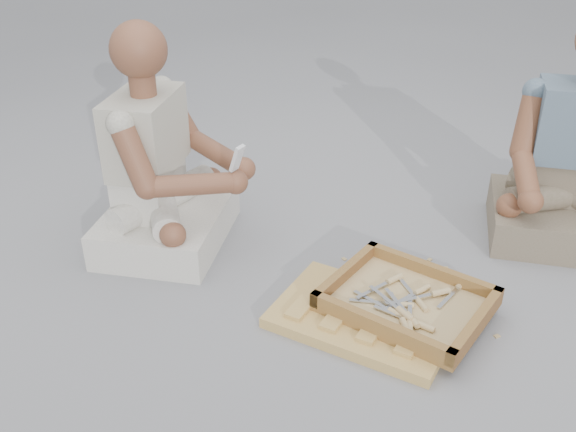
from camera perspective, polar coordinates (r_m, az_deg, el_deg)
The scene contains 34 objects.
ground at distance 2.23m, azimuth 0.05°, elevation -9.84°, with size 60.00×60.00×0.00m, color gray.
carved_panel at distance 2.25m, azimuth 6.76°, elevation -8.96°, with size 0.60×0.40×0.04m, color #AD8A43.
tool_tray at distance 2.27m, azimuth 10.51°, elevation -7.48°, with size 0.58×0.49×0.07m.
chisel_0 at distance 2.24m, azimuth 9.67°, elevation -7.74°, with size 0.21×0.09×0.02m.
chisel_1 at distance 2.31m, azimuth 11.44°, elevation -6.65°, with size 0.11×0.21×0.02m.
chisel_2 at distance 2.19m, azimuth 9.98°, elevation -8.29°, with size 0.20×0.13×0.02m.
chisel_3 at distance 2.17m, azimuth 11.50°, elevation -9.37°, with size 0.22×0.05×0.02m.
chisel_4 at distance 2.21m, azimuth 9.23°, elevation -8.36°, with size 0.22×0.08×0.02m.
chisel_5 at distance 2.16m, azimuth 10.22°, elevation -9.26°, with size 0.14×0.19×0.02m.
chisel_6 at distance 2.27m, azimuth 11.54°, elevation -7.42°, with size 0.17×0.17×0.02m.
chisel_7 at distance 2.38m, azimuth 15.02°, elevation -6.01°, with size 0.06×0.22×0.02m.
chisel_8 at distance 2.18m, azimuth 10.71°, elevation -8.74°, with size 0.18×0.16×0.02m.
chisel_9 at distance 2.34m, azimuth 9.05°, elevation -5.73°, with size 0.11×0.21×0.02m.
chisel_10 at distance 2.16m, azimuth 10.78°, elevation -9.41°, with size 0.09×0.21×0.02m.
chisel_11 at distance 2.30m, azimuth 12.94°, elevation -6.72°, with size 0.16×0.17×0.02m.
wood_chip_0 at distance 2.57m, azimuth 5.02°, elevation -3.83°, with size 0.02×0.01×0.00m, color tan.
wood_chip_1 at distance 2.62m, azimuth 12.48°, elevation -3.82°, with size 0.02×0.01×0.00m, color tan.
wood_chip_2 at distance 2.30m, azimuth 18.09°, elevation -10.12°, with size 0.02×0.01×0.00m, color tan.
wood_chip_3 at distance 2.56m, azimuth 6.31°, elevation -4.09°, with size 0.02×0.01×0.00m, color tan.
wood_chip_4 at distance 2.47m, azimuth 7.91°, elevation -5.52°, with size 0.02×0.01×0.00m, color tan.
wood_chip_5 at distance 2.58m, azimuth 13.89°, elevation -4.53°, with size 0.02×0.01×0.00m, color tan.
wood_chip_6 at distance 2.61m, azimuth 9.77°, elevation -3.60°, with size 0.02×0.01×0.00m, color tan.
wood_chip_7 at distance 2.35m, azimuth 8.25°, elevation -7.65°, with size 0.02×0.01×0.00m, color tan.
wood_chip_8 at distance 2.21m, azimuth 10.51°, elevation -10.82°, with size 0.02×0.01×0.00m, color tan.
wood_chip_9 at distance 2.28m, azimuth 9.42°, elevation -9.09°, with size 0.02×0.01×0.00m, color tan.
wood_chip_10 at distance 2.53m, azimuth 11.70°, elevation -5.09°, with size 0.02×0.01×0.00m, color tan.
wood_chip_11 at distance 2.32m, azimuth 13.74°, elevation -8.91°, with size 0.02×0.01×0.00m, color tan.
wood_chip_12 at distance 2.37m, azimuth 16.97°, elevation -8.48°, with size 0.02×0.01×0.00m, color tan.
wood_chip_13 at distance 2.43m, azimuth 3.15°, elevation -6.04°, with size 0.02×0.01×0.00m, color tan.
wood_chip_14 at distance 2.66m, azimuth 7.25°, elevation -2.77°, with size 0.02×0.01×0.00m, color tan.
wood_chip_15 at distance 2.28m, azimuth 11.49°, elevation -9.33°, with size 0.02×0.01×0.00m, color tan.
craftsman at distance 2.59m, azimuth -11.21°, elevation 3.74°, with size 0.67×0.69×0.90m.
companion at distance 2.82m, azimuth 24.26°, elevation 3.80°, with size 0.70×0.61×0.93m.
mobile_phone at distance 2.38m, azimuth -4.55°, elevation 5.15°, with size 0.05×0.05×0.11m.
Camera 1 is at (0.80, -1.52, 1.42)m, focal length 40.00 mm.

